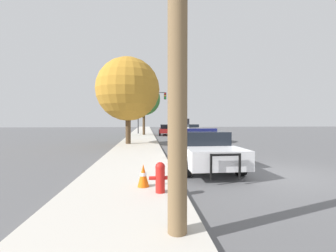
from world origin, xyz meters
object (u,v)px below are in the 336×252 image
Objects in this scene: police_car at (202,147)px; tree_sidewalk_mid at (144,99)px; utility_pole at (178,0)px; car_background_midblock at (166,129)px; traffic_light at (149,104)px; tree_sidewalk_near at (128,89)px; box_truck at (180,122)px; traffic_cone at (143,175)px; car_background_oncoming at (192,128)px; fire_hydrant at (160,176)px.

tree_sidewalk_mid is at bearing -82.63° from police_car.
car_background_midblock is at bearing 85.19° from utility_pole.
car_background_midblock is at bearing -91.40° from police_car.
tree_sidewalk_near reaches higher than traffic_light.
box_truck is 1.23× the size of tree_sidewalk_near.
utility_pole is 23.65m from tree_sidewalk_mid.
traffic_light is at bearing 82.46° from tree_sidewalk_near.
tree_sidewalk_near reaches higher than box_truck.
tree_sidewalk_near reaches higher than traffic_cone.
utility_pole is at bearing -91.58° from car_background_midblock.
car_background_oncoming is at bearing -101.37° from police_car.
police_car is 0.93× the size of traffic_light.
tree_sidewalk_near is (-8.01, -15.22, 3.45)m from car_background_oncoming.
tree_sidewalk_near is at bearing 98.21° from fire_hydrant.
fire_hydrant is at bearing -81.79° from tree_sidewalk_near.
utility_pole is 1.54× the size of car_background_midblock.
traffic_light reaches higher than car_background_midblock.
car_background_midblock reaches higher than traffic_cone.
fire_hydrant is 1.24× the size of traffic_cone.
tree_sidewalk_near reaches higher than police_car.
box_truck is 1.25× the size of tree_sidewalk_mid.
police_car is 3.81m from traffic_cone.
traffic_light is 24.18m from traffic_cone.
tree_sidewalk_mid is (1.05, 10.26, 0.28)m from tree_sidewalk_near.
traffic_light is at bearing 90.15° from utility_pole.
utility_pole reaches higher than tree_sidewalk_near.
police_car is 7.08× the size of fire_hydrant.
utility_pole is at bearing 73.48° from car_background_oncoming.
car_background_midblock is at bearing 74.87° from box_truck.
police_car reaches higher than traffic_cone.
tree_sidewalk_near reaches higher than car_background_oncoming.
tree_sidewalk_near is at bearing -97.54° from traffic_light.
police_car is at bearing 72.18° from utility_pole.
traffic_light is 0.89× the size of tree_sidewalk_mid.
tree_sidewalk_mid is (-2.49, 18.16, 3.65)m from police_car.
box_truck is 29.49m from tree_sidewalk_near.
tree_sidewalk_near reaches higher than car_background_midblock.
box_truck reaches higher than traffic_cone.
box_truck is at bearing 67.29° from traffic_light.
traffic_light is 1.24× the size of car_background_midblock.
tree_sidewalk_near is (-1.72, -13.00, 0.09)m from traffic_light.
police_car is 23.54m from car_background_oncoming.
car_background_oncoming is at bearing 76.58° from fire_hydrant.
police_car is at bearing 61.73° from fire_hydrant.
tree_sidewalk_mid is (-2.81, -1.06, 3.70)m from car_background_midblock.
fire_hydrant is 24.68m from traffic_light.
traffic_light is at bearing 145.25° from car_background_midblock.
tree_sidewalk_near is at bearing 72.92° from box_truck.
fire_hydrant is 0.12× the size of tree_sidewalk_mid.
tree_sidewalk_mid reaches higher than police_car.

